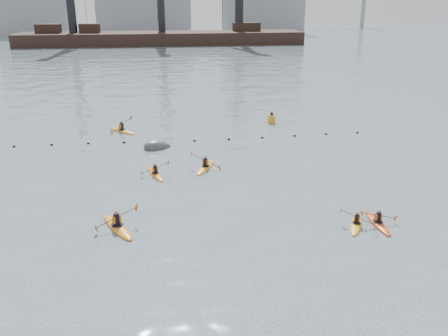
{
  "coord_description": "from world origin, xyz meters",
  "views": [
    {
      "loc": [
        -1.99,
        -16.98,
        11.82
      ],
      "look_at": [
        1.49,
        7.56,
        2.8
      ],
      "focal_mm": 38.0,
      "sensor_mm": 36.0,
      "label": 1
    }
  ],
  "objects_px": {
    "kayaker_0": "(117,226)",
    "kayaker_2": "(155,174)",
    "kayaker_1": "(356,224)",
    "kayaker_5": "(122,130)",
    "kayaker_3": "(205,167)",
    "kayaker_4": "(378,223)",
    "mooring_buoy": "(158,148)",
    "nav_buoy": "(271,119)"
  },
  "relations": [
    {
      "from": "kayaker_3",
      "to": "mooring_buoy",
      "type": "relative_size",
      "value": 1.36
    },
    {
      "from": "kayaker_4",
      "to": "kayaker_5",
      "type": "bearing_deg",
      "value": -52.79
    },
    {
      "from": "kayaker_0",
      "to": "kayaker_4",
      "type": "bearing_deg",
      "value": -31.79
    },
    {
      "from": "kayaker_3",
      "to": "nav_buoy",
      "type": "distance_m",
      "value": 14.51
    },
    {
      "from": "kayaker_2",
      "to": "kayaker_5",
      "type": "bearing_deg",
      "value": 87.44
    },
    {
      "from": "kayaker_5",
      "to": "nav_buoy",
      "type": "xyz_separation_m",
      "value": [
        14.48,
        1.24,
        0.29
      ]
    },
    {
      "from": "kayaker_5",
      "to": "nav_buoy",
      "type": "height_order",
      "value": "kayaker_5"
    },
    {
      "from": "kayaker_3",
      "to": "kayaker_1",
      "type": "bearing_deg",
      "value": -29.46
    },
    {
      "from": "kayaker_0",
      "to": "kayaker_2",
      "type": "bearing_deg",
      "value": 49.59
    },
    {
      "from": "kayaker_5",
      "to": "kayaker_2",
      "type": "bearing_deg",
      "value": -116.96
    },
    {
      "from": "kayaker_2",
      "to": "mooring_buoy",
      "type": "relative_size",
      "value": 1.27
    },
    {
      "from": "kayaker_1",
      "to": "kayaker_5",
      "type": "xyz_separation_m",
      "value": [
        -13.87,
        21.21,
        0.02
      ]
    },
    {
      "from": "nav_buoy",
      "to": "kayaker_3",
      "type": "bearing_deg",
      "value": -122.72
    },
    {
      "from": "kayaker_5",
      "to": "nav_buoy",
      "type": "bearing_deg",
      "value": -36.34
    },
    {
      "from": "kayaker_3",
      "to": "kayaker_5",
      "type": "distance_m",
      "value": 12.82
    },
    {
      "from": "kayaker_4",
      "to": "mooring_buoy",
      "type": "height_order",
      "value": "kayaker_4"
    },
    {
      "from": "kayaker_1",
      "to": "nav_buoy",
      "type": "xyz_separation_m",
      "value": [
        0.61,
        22.45,
        0.31
      ]
    },
    {
      "from": "kayaker_1",
      "to": "kayaker_4",
      "type": "relative_size",
      "value": 0.89
    },
    {
      "from": "kayaker_0",
      "to": "kayaker_3",
      "type": "bearing_deg",
      "value": 31.29
    },
    {
      "from": "kayaker_0",
      "to": "kayaker_1",
      "type": "relative_size",
      "value": 1.31
    },
    {
      "from": "kayaker_1",
      "to": "kayaker_3",
      "type": "xyz_separation_m",
      "value": [
        -7.24,
        10.24,
        0.02
      ]
    },
    {
      "from": "kayaker_2",
      "to": "nav_buoy",
      "type": "bearing_deg",
      "value": 31.94
    },
    {
      "from": "kayaker_1",
      "to": "kayaker_4",
      "type": "xyz_separation_m",
      "value": [
        1.21,
        -0.05,
        0.01
      ]
    },
    {
      "from": "kayaker_0",
      "to": "kayaker_5",
      "type": "bearing_deg",
      "value": 67.13
    },
    {
      "from": "kayaker_0",
      "to": "nav_buoy",
      "type": "height_order",
      "value": "nav_buoy"
    },
    {
      "from": "kayaker_3",
      "to": "nav_buoy",
      "type": "relative_size",
      "value": 2.53
    },
    {
      "from": "kayaker_1",
      "to": "nav_buoy",
      "type": "bearing_deg",
      "value": 116.64
    },
    {
      "from": "kayaker_0",
      "to": "kayaker_2",
      "type": "height_order",
      "value": "kayaker_0"
    },
    {
      "from": "kayaker_3",
      "to": "mooring_buoy",
      "type": "bearing_deg",
      "value": 146.88
    },
    {
      "from": "kayaker_4",
      "to": "kayaker_3",
      "type": "bearing_deg",
      "value": -48.74
    },
    {
      "from": "mooring_buoy",
      "to": "kayaker_5",
      "type": "bearing_deg",
      "value": 120.72
    },
    {
      "from": "kayaker_3",
      "to": "mooring_buoy",
      "type": "distance_m",
      "value": 6.47
    },
    {
      "from": "kayaker_2",
      "to": "kayaker_5",
      "type": "height_order",
      "value": "kayaker_5"
    },
    {
      "from": "kayaker_0",
      "to": "mooring_buoy",
      "type": "xyz_separation_m",
      "value": [
        2.32,
        14.25,
        -0.11
      ]
    },
    {
      "from": "kayaker_4",
      "to": "kayaker_5",
      "type": "relative_size",
      "value": 0.97
    },
    {
      "from": "kayaker_4",
      "to": "kayaker_5",
      "type": "height_order",
      "value": "kayaker_5"
    },
    {
      "from": "kayaker_4",
      "to": "nav_buoy",
      "type": "bearing_deg",
      "value": -86.61
    },
    {
      "from": "kayaker_3",
      "to": "nav_buoy",
      "type": "xyz_separation_m",
      "value": [
        7.84,
        12.21,
        0.3
      ]
    },
    {
      "from": "kayaker_1",
      "to": "kayaker_5",
      "type": "relative_size",
      "value": 0.87
    },
    {
      "from": "kayaker_0",
      "to": "kayaker_5",
      "type": "distance_m",
      "value": 19.73
    },
    {
      "from": "kayaker_2",
      "to": "mooring_buoy",
      "type": "distance_m",
      "value": 6.39
    },
    {
      "from": "kayaker_2",
      "to": "mooring_buoy",
      "type": "xyz_separation_m",
      "value": [
        0.23,
        6.39,
        -0.09
      ]
    }
  ]
}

